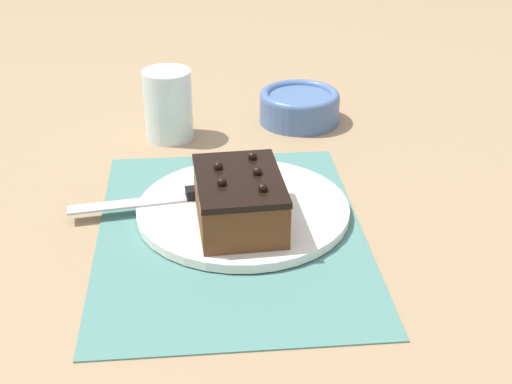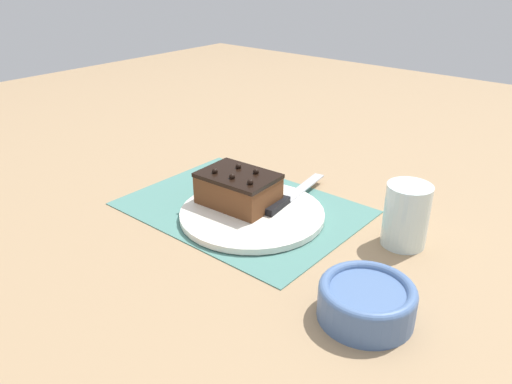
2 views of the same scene
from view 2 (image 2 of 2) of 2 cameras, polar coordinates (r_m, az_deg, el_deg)
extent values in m
plane|color=#9E7F5B|center=(1.02, -1.57, -1.87)|extent=(3.00, 3.00, 0.00)
cube|color=slate|center=(1.02, -1.57, -1.77)|extent=(0.46, 0.34, 0.00)
cylinder|color=white|center=(0.98, -0.45, -2.49)|extent=(0.28, 0.28, 0.01)
cube|color=brown|center=(0.99, -1.84, 0.10)|extent=(0.15, 0.11, 0.06)
cube|color=black|center=(0.98, -1.87, 1.82)|extent=(0.16, 0.11, 0.01)
sphere|color=black|center=(0.94, -0.65, 1.13)|extent=(0.01, 0.01, 0.01)
sphere|color=black|center=(0.98, -0.01, 2.35)|extent=(0.01, 0.01, 0.01)
sphere|color=black|center=(0.96, -2.75, 1.78)|extent=(0.01, 0.01, 0.01)
sphere|color=black|center=(1.01, -2.02, 2.94)|extent=(0.01, 0.01, 0.01)
sphere|color=black|center=(0.99, -4.73, 2.40)|extent=(0.01, 0.01, 0.01)
cube|color=black|center=(0.98, 2.42, -1.56)|extent=(0.03, 0.08, 0.01)
cube|color=#B7BABF|center=(1.08, 5.48, 0.56)|extent=(0.04, 0.16, 0.00)
cylinder|color=silver|center=(0.91, 16.79, -2.56)|extent=(0.08, 0.08, 0.12)
cylinder|color=#4C6B9E|center=(0.74, 12.48, -12.35)|extent=(0.14, 0.14, 0.05)
torus|color=#4C6B9E|center=(0.73, 12.66, -10.88)|extent=(0.14, 0.14, 0.02)
camera|label=1|loc=(1.56, -24.88, 23.92)|focal=50.00mm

